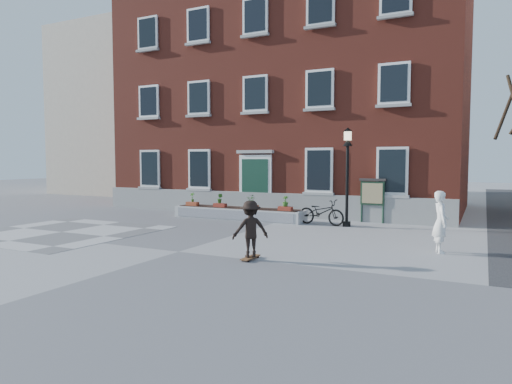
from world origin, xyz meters
The scene contains 10 objects.
ground centered at (0.00, 0.00, 0.00)m, with size 100.00×100.00×0.00m, color gray.
checker_patch centered at (-6.00, 1.00, 0.01)m, with size 6.00×6.00×0.01m, color #5D5D60.
distant_building centered at (-18.00, 20.00, 6.50)m, with size 10.00×12.00×13.00m, color beige.
bicycle centered at (1.93, 7.11, 0.53)m, with size 0.70×2.01×1.05m, color black.
bystander centered at (6.77, 3.25, 0.89)m, with size 0.65×0.43×1.78m, color white.
brick_building centered at (-2.00, 13.98, 6.30)m, with size 18.40×10.85×12.60m.
planter_assembly centered at (-1.99, 7.18, 0.31)m, with size 6.20×1.12×1.15m.
lamp_post centered at (2.98, 7.14, 2.54)m, with size 0.40×0.40×3.93m.
notice_board centered at (3.64, 8.73, 1.26)m, with size 1.10×0.16×1.87m.
skateboarder centered at (2.33, 0.01, 0.82)m, with size 1.10×1.06×1.58m.
Camera 1 is at (7.84, -10.64, 2.65)m, focal length 32.00 mm.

